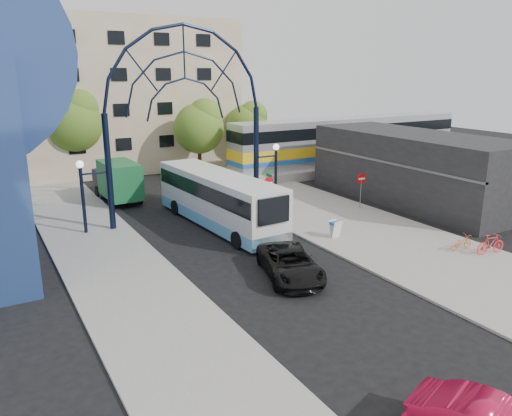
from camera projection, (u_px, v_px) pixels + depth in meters
ground at (319, 301)px, 20.97m from camera, size 120.00×120.00×0.00m
sidewalk_east at (390, 241)px, 28.13m from camera, size 8.00×56.00×0.12m
plaza_west at (126, 281)px, 22.85m from camera, size 5.00×50.00×0.12m
gateway_arch at (185, 84)px, 30.37m from camera, size 13.64×0.44×12.10m
stop_sign at (269, 186)px, 32.76m from camera, size 0.80×0.07×2.50m
do_not_enter_sign at (361, 182)px, 34.07m from camera, size 0.76×0.07×2.48m
street_name_sign at (269, 182)px, 33.42m from camera, size 0.70×0.70×2.80m
sandwich_board at (335, 227)px, 28.45m from camera, size 0.55×0.61×0.99m
commercial_block_east at (414, 168)px, 36.33m from camera, size 6.00×16.00×5.00m
apartment_block at (124, 95)px, 49.27m from camera, size 20.00×12.10×14.00m
train_platform at (348, 165)px, 48.84m from camera, size 32.00×5.00×0.80m
train_car at (349, 139)px, 48.17m from camera, size 25.10×3.05×4.20m
tree_north_a at (200, 125)px, 44.33m from camera, size 4.48×4.48×7.00m
tree_north_b at (74, 120)px, 42.70m from camera, size 5.12×5.12×8.00m
tree_north_c at (248, 124)px, 48.97m from camera, size 4.16×4.16×6.50m
city_bus at (218, 198)px, 30.85m from camera, size 3.37×12.00×3.26m
green_truck at (117, 181)px, 36.75m from camera, size 2.46×6.01×3.00m
black_suv at (290, 263)px, 23.23m from camera, size 3.68×5.45×1.39m
bike_near_a at (272, 198)px, 35.53m from camera, size 0.59×1.61×0.84m
bike_near_b at (287, 198)px, 35.23m from camera, size 0.72×1.84×1.07m
bike_far_a at (461, 242)px, 26.53m from camera, size 1.54×0.55×0.80m
bike_far_b at (491, 244)px, 25.92m from camera, size 1.81×0.78×1.06m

